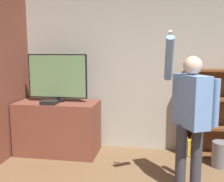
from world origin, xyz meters
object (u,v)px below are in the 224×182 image
(bookshelf, at_px, (206,114))
(waste_bin, at_px, (221,154))
(person, at_px, (191,111))
(television, at_px, (58,77))
(game_console, at_px, (49,102))

(bookshelf, xyz_separation_m, waste_bin, (0.16, -0.43, -0.51))
(person, bearing_deg, bookshelf, 135.30)
(bookshelf, bearing_deg, waste_bin, -69.58)
(person, distance_m, waste_bin, 1.26)
(bookshelf, bearing_deg, television, -174.48)
(television, height_order, bookshelf, television)
(game_console, distance_m, waste_bin, 2.71)
(game_console, xyz_separation_m, waste_bin, (2.62, 0.06, -0.71))
(person, bearing_deg, television, -141.76)
(game_console, height_order, waste_bin, game_console)
(television, relative_size, bookshelf, 0.70)
(game_console, xyz_separation_m, bookshelf, (2.46, 0.49, -0.20))
(television, relative_size, waste_bin, 2.64)
(person, relative_size, waste_bin, 5.10)
(bookshelf, relative_size, person, 0.74)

